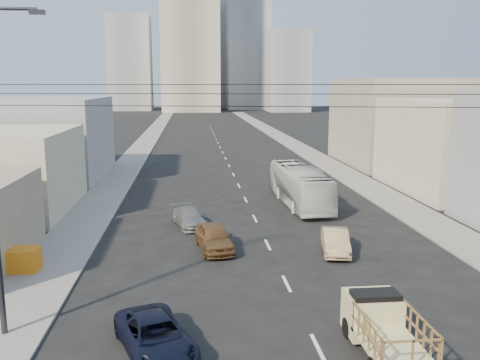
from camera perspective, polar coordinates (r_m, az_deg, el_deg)
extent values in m
cube|color=slate|center=(85.26, -10.50, 4.24)|extent=(3.50, 180.00, 0.12)
cube|color=slate|center=(86.47, 5.25, 4.46)|extent=(3.50, 180.00, 0.12)
cube|color=silver|center=(19.39, 8.73, -18.10)|extent=(0.15, 2.00, 0.01)
cube|color=silver|center=(24.68, 5.25, -11.50)|extent=(0.15, 2.00, 0.01)
cube|color=silver|center=(30.24, 3.12, -7.26)|extent=(0.15, 2.00, 0.01)
cube|color=silver|center=(35.94, 1.68, -4.34)|extent=(0.15, 2.00, 0.01)
cube|color=silver|center=(41.73, 0.64, -2.22)|extent=(0.15, 2.00, 0.01)
cube|color=silver|center=(47.56, -0.14, -0.62)|extent=(0.15, 2.00, 0.01)
cube|color=silver|center=(53.44, -0.75, 0.63)|extent=(0.15, 2.00, 0.01)
cube|color=silver|center=(59.34, -1.24, 1.63)|extent=(0.15, 2.00, 0.01)
cube|color=silver|center=(65.25, -1.64, 2.45)|extent=(0.15, 2.00, 0.01)
cube|color=silver|center=(71.19, -1.97, 3.13)|extent=(0.15, 2.00, 0.01)
cube|color=silver|center=(77.13, -2.26, 3.71)|extent=(0.15, 2.00, 0.01)
cube|color=silver|center=(83.08, -2.50, 4.20)|extent=(0.15, 2.00, 0.01)
cube|color=silver|center=(89.04, -2.71, 4.63)|extent=(0.15, 2.00, 0.01)
cube|color=silver|center=(95.00, -2.89, 5.01)|extent=(0.15, 2.00, 0.01)
cube|color=silver|center=(100.96, -3.06, 5.34)|extent=(0.15, 2.00, 0.01)
cube|color=silver|center=(106.94, -3.20, 5.63)|extent=(0.15, 2.00, 0.01)
cube|color=silver|center=(112.91, -3.33, 5.89)|extent=(0.15, 2.00, 0.01)
cube|color=silver|center=(118.89, -3.45, 6.13)|extent=(0.15, 2.00, 0.01)
cube|color=#CEC68A|center=(18.48, 16.77, -17.53)|extent=(1.90, 3.00, 0.12)
cube|color=#CEC68A|center=(20.03, 14.60, -14.32)|extent=(1.90, 1.60, 1.50)
cube|color=black|center=(19.57, 14.94, -13.02)|extent=(1.70, 0.90, 0.70)
cylinder|color=black|center=(20.10, 12.05, -15.92)|extent=(0.25, 0.76, 0.76)
cylinder|color=black|center=(20.65, 16.72, -15.39)|extent=(0.25, 0.76, 0.76)
imported|color=black|center=(18.79, -9.48, -16.92)|extent=(3.54, 5.04, 1.28)
imported|color=silver|center=(40.03, 6.71, -0.62)|extent=(3.03, 11.07, 3.06)
imported|color=brown|center=(29.13, -2.94, -6.43)|extent=(2.37, 4.58, 1.49)
imported|color=tan|center=(29.17, 10.67, -6.77)|extent=(2.09, 4.15, 1.30)
imported|color=slate|center=(34.06, -5.74, -4.20)|extent=(2.62, 4.41, 1.20)
cylinder|color=#2D2D33|center=(19.58, -24.78, 17.07)|extent=(2.00, 0.12, 0.12)
cube|color=#2D2D33|center=(19.28, -21.83, 17.10)|extent=(0.50, 0.25, 0.15)
cylinder|color=black|center=(16.54, 10.08, 10.52)|extent=(23.01, 5.02, 0.02)
cylinder|color=black|center=(16.54, 10.05, 9.49)|extent=(23.01, 5.02, 0.02)
cylinder|color=black|center=(16.55, 10.00, 8.10)|extent=(23.01, 5.02, 0.02)
cube|color=orange|center=(28.04, -23.36, -8.94)|extent=(1.80, 1.20, 0.38)
cube|color=orange|center=(27.92, -23.42, -8.20)|extent=(1.80, 1.20, 0.38)
cube|color=orange|center=(27.81, -23.48, -7.46)|extent=(1.80, 1.20, 0.38)
cube|color=#BEB699|center=(49.00, 23.73, 3.54)|extent=(11.00, 14.00, 8.00)
cube|color=gray|center=(63.48, 17.17, 6.29)|extent=(12.00, 16.00, 10.00)
cube|color=#939396|center=(55.78, -21.30, 4.47)|extent=(12.00, 16.00, 8.00)
cube|color=tan|center=(185.60, -5.66, 16.98)|extent=(20.00, 20.00, 60.00)
cube|color=gray|center=(200.98, 0.86, 13.68)|extent=(16.00, 16.00, 40.00)
cube|color=gray|center=(195.79, -12.20, 12.65)|extent=(15.00, 15.00, 34.00)
cube|color=#939396|center=(215.07, -2.87, 14.00)|extent=(18.00, 18.00, 44.00)
cube|color=gray|center=(182.77, 5.40, 12.06)|extent=(14.00, 14.00, 28.00)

